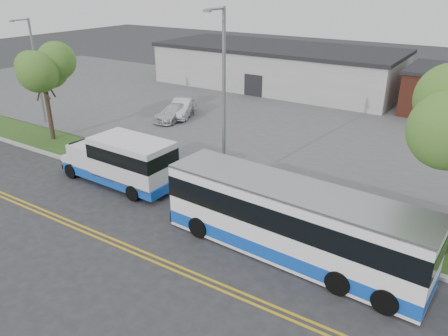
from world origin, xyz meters
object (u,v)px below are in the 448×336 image
Objects in this scene: shuttle_bus at (123,160)px; pedestrian at (119,151)px; transit_bus at (291,221)px; tree_west at (42,69)px; streetlight_near at (223,99)px; parked_car_a at (182,108)px; streetlight_far at (35,67)px; parked_car_b at (175,112)px.

pedestrian is (-2.17, 1.71, -0.46)m from shuttle_bus.
tree_west is at bearing 172.85° from transit_bus.
transit_bus is at bearing -31.06° from streetlight_near.
transit_bus is at bearing -61.80° from parked_car_a.
streetlight_far is at bearing 162.22° from shuttle_bus.
tree_west is 15.01m from streetlight_near.
transit_bus reaches higher than parked_car_b.
tree_west is at bearing 166.56° from shuttle_bus.
streetlight_far reaches higher than transit_bus.
streetlight_far reaches higher than shuttle_bus.
parked_car_b is (0.08, -1.10, -0.09)m from parked_car_a.
transit_bus is (10.69, -1.16, 0.06)m from shuttle_bus.
streetlight_near is 1.27× the size of shuttle_bus.
parked_car_a is at bearing 143.65° from transit_bus.
streetlight_near reaches higher than parked_car_a.
pedestrian is at bearing -176.60° from streetlight_near.
parked_car_a reaches higher than parked_car_b.
shuttle_bus is (-5.20, -2.15, -3.72)m from streetlight_near.
shuttle_bus is 1.74× the size of parked_car_b.
streetlight_far is at bearing 171.95° from streetlight_near.
streetlight_far is at bearing 151.02° from tree_west.
pedestrian is (7.63, -0.91, -4.07)m from tree_west.
streetlight_near is at bearing -174.21° from pedestrian.
streetlight_near is at bearing 23.95° from shuttle_bus.
pedestrian reaches higher than parked_car_a.
transit_bus reaches higher than pedestrian.
tree_west is 3.62× the size of pedestrian.
parked_car_b is (8.47, 6.24, -3.75)m from streetlight_far.
pedestrian reaches higher than parked_car_b.
tree_west is 0.61× the size of transit_bus.
streetlight_far is 1.83× the size of parked_car_a.
shuttle_bus is 12.32m from parked_car_b.
tree_west is 1.58× the size of parked_car_a.
parked_car_a is (-3.24, 10.47, -0.23)m from pedestrian.
transit_bus is 5.98× the size of pedestrian.
transit_bus reaches higher than parked_car_a.
transit_bus is at bearing -4.65° from shuttle_bus.
parked_car_a is 1.01× the size of parked_car_b.
tree_west is 0.86× the size of streetlight_far.
streetlight_far reaches higher than parked_car_a.
streetlight_near is at bearing -8.05° from streetlight_far.
parked_car_a is at bearing 115.47° from shuttle_bus.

